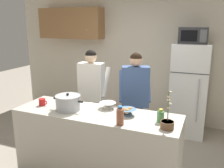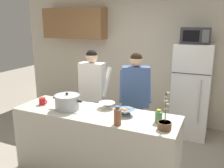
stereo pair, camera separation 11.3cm
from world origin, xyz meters
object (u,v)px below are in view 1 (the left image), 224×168
(person_by_sink, at_px, (135,92))
(empty_bowl, at_px, (108,105))
(potted_orchid, at_px, (167,123))
(bottle_near_edge, at_px, (161,116))
(microwave, at_px, (193,35))
(cooking_pot, at_px, (68,103))
(refrigerator, at_px, (189,90))
(bottle_mid_counter, at_px, (120,116))
(person_near_pot, at_px, (92,87))
(bread_bowl, at_px, (127,111))
(coffee_mug, at_px, (42,102))

(person_by_sink, height_order, empty_bowl, person_by_sink)
(person_by_sink, bearing_deg, potted_orchid, -55.09)
(bottle_near_edge, distance_m, potted_orchid, 0.19)
(microwave, relative_size, cooking_pot, 1.08)
(cooking_pot, bearing_deg, refrigerator, 53.87)
(refrigerator, bearing_deg, microwave, -89.93)
(bottle_mid_counter, bearing_deg, cooking_pot, 166.60)
(cooking_pot, bearing_deg, bottle_mid_counter, -13.40)
(refrigerator, relative_size, person_near_pot, 1.04)
(refrigerator, height_order, empty_bowl, refrigerator)
(person_by_sink, distance_m, bottle_near_edge, 0.95)
(microwave, relative_size, person_near_pot, 0.29)
(microwave, height_order, potted_orchid, microwave)
(microwave, relative_size, potted_orchid, 1.11)
(person_near_pot, relative_size, cooking_pot, 3.67)
(bread_bowl, xyz_separation_m, bottle_near_edge, (0.43, -0.05, 0.03))
(microwave, height_order, bottle_mid_counter, microwave)
(coffee_mug, height_order, empty_bowl, coffee_mug)
(person_near_pot, xyz_separation_m, coffee_mug, (-0.35, -0.84, -0.05))
(empty_bowl, distance_m, potted_orchid, 0.93)
(cooking_pot, xyz_separation_m, potted_orchid, (1.33, -0.09, -0.03))
(cooking_pot, relative_size, empty_bowl, 1.97)
(refrigerator, relative_size, bottle_near_edge, 10.77)
(bottle_near_edge, bearing_deg, coffee_mug, -178.27)
(person_near_pot, bearing_deg, bottle_near_edge, -31.08)
(person_near_pot, height_order, potted_orchid, person_near_pot)
(refrigerator, distance_m, potted_orchid, 2.00)
(microwave, height_order, person_by_sink, microwave)
(bread_bowl, relative_size, empty_bowl, 1.02)
(person_near_pot, xyz_separation_m, cooking_pot, (0.08, -0.85, 0.00))
(bottle_near_edge, bearing_deg, refrigerator, 84.75)
(microwave, height_order, bread_bowl, microwave)
(coffee_mug, bearing_deg, person_near_pot, 67.10)
(coffee_mug, distance_m, empty_bowl, 0.93)
(person_near_pot, xyz_separation_m, empty_bowl, (0.55, -0.59, -0.05))
(refrigerator, xyz_separation_m, bread_bowl, (-0.60, -1.79, 0.12))
(person_near_pot, height_order, person_by_sink, person_near_pot)
(bottle_mid_counter, bearing_deg, potted_orchid, 11.01)
(bread_bowl, relative_size, bottle_mid_counter, 1.02)
(bottle_mid_counter, bearing_deg, microwave, 74.43)
(microwave, bearing_deg, refrigerator, 90.07)
(person_by_sink, distance_m, bottle_mid_counter, 1.05)
(empty_bowl, xyz_separation_m, potted_orchid, (0.86, -0.35, 0.02))
(potted_orchid, bearing_deg, coffee_mug, 176.47)
(person_near_pot, bearing_deg, bottle_mid_counter, -49.45)
(person_near_pot, xyz_separation_m, bottle_near_edge, (1.30, -0.79, -0.02))
(bread_bowl, height_order, empty_bowl, bread_bowl)
(microwave, height_order, person_near_pot, microwave)
(potted_orchid, bearing_deg, cooking_pot, 175.99)
(microwave, bearing_deg, bottle_mid_counter, -105.57)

